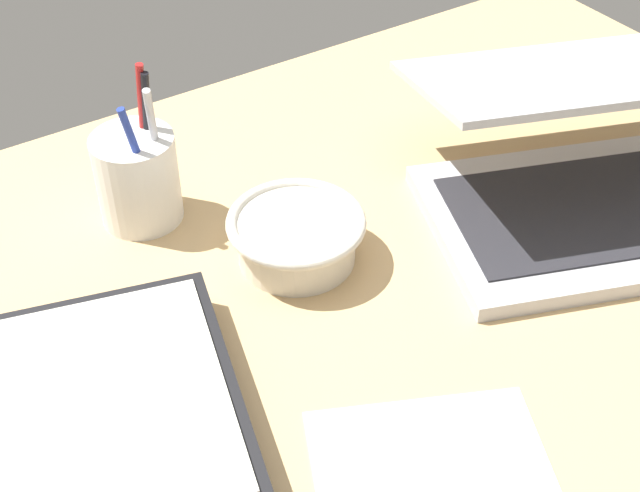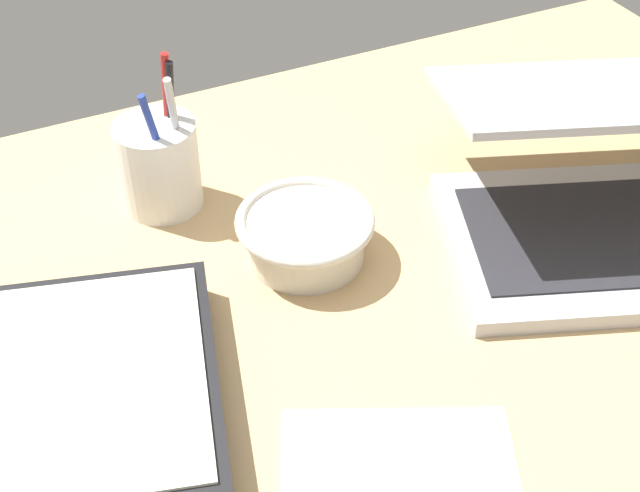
% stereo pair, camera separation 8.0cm
% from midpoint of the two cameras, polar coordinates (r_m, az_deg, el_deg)
% --- Properties ---
extents(desk_top, '(1.40, 1.00, 0.02)m').
position_cam_midpoint_polar(desk_top, '(0.79, 4.00, -8.60)').
color(desk_top, tan).
rests_on(desk_top, ground).
extents(laptop, '(0.43, 0.41, 0.16)m').
position_cam_midpoint_polar(laptop, '(0.96, 20.79, 3.43)').
color(laptop, '#B7B7BC').
rests_on(laptop, desk_top).
extents(bowl, '(0.14, 0.14, 0.05)m').
position_cam_midpoint_polar(bowl, '(0.88, 1.65, 0.66)').
color(bowl, silver).
rests_on(bowl, desk_top).
extents(pen_cup, '(0.09, 0.09, 0.17)m').
position_cam_midpoint_polar(pen_cup, '(0.94, -7.86, 5.16)').
color(pen_cup, white).
rests_on(pen_cup, desk_top).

